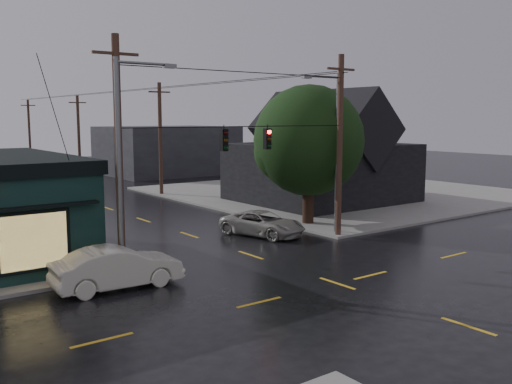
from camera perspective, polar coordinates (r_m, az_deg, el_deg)
ground_plane at (r=23.83m, az=8.12°, el=-9.04°), size 160.00×160.00×0.00m
sidewalk_ne at (r=51.57m, az=8.26°, el=0.00°), size 28.00×28.00×0.15m
ne_building at (r=45.55m, az=6.56°, el=4.60°), size 12.60×11.60×8.75m
corner_tree at (r=35.48m, az=5.31°, el=5.14°), size 6.87×6.87×8.60m
utility_pole_nw at (r=25.53m, az=-13.19°, el=-8.04°), size 2.00×0.32×10.15m
utility_pole_ne at (r=32.75m, az=8.19°, el=-4.47°), size 2.00×0.32×10.15m
utility_pole_far_a at (r=50.08m, az=-9.42°, el=-0.33°), size 2.00×0.32×9.65m
utility_pole_far_b at (r=68.36m, az=-17.15°, el=1.52°), size 2.00×0.32×9.15m
utility_pole_far_c at (r=87.40m, az=-21.57°, el=2.57°), size 2.00×0.32×9.15m
span_signal_assembly at (r=27.90m, az=-1.00°, el=5.34°), size 13.00×0.48×1.23m
streetlight_nw at (r=24.80m, az=-13.18°, el=-8.51°), size 5.40×0.30×9.15m
streetlight_ne at (r=33.58m, az=7.95°, el=-4.17°), size 5.40×0.30×9.15m
bg_building_east at (r=69.20m, az=-8.95°, el=4.16°), size 14.00×12.00×5.60m
sedan_cream at (r=23.41m, az=-13.68°, el=-7.36°), size 5.18×2.05×1.68m
suv_silver at (r=32.67m, az=0.67°, el=-3.17°), size 3.68×5.49×1.40m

